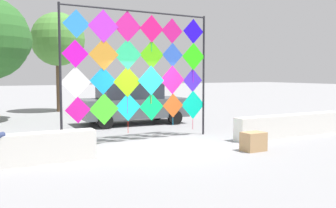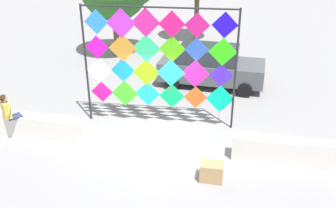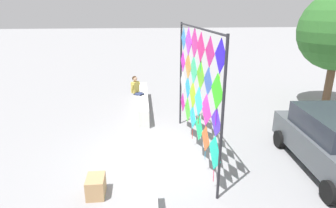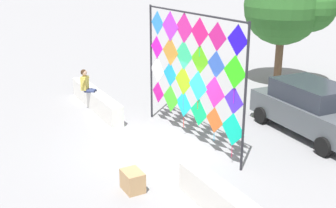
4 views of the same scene
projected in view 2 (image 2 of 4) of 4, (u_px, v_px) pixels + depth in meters
The scene contains 7 objects.
ground at pixel (159, 143), 12.00m from camera, with size 120.00×120.00×0.00m, color gray.
plaza_ledge_left at pixel (21, 125), 12.33m from camera, with size 4.52×0.45×0.74m, color silver.
plaza_ledge_right at pixel (312, 153), 10.79m from camera, with size 4.52×0.45×0.74m, color silver.
kite_display_rack at pixel (159, 58), 12.19m from camera, with size 5.03×0.34×4.05m.
seated_vendor at pixel (11, 112), 11.88m from camera, with size 0.73×0.75×1.58m.
parked_car at pixel (211, 66), 16.02m from camera, with size 4.47×2.29×1.70m.
cardboard_box_large at pixel (212, 172), 10.17m from camera, with size 0.62×0.45×0.52m, color tan.
Camera 2 is at (2.22, -10.06, 6.28)m, focal length 40.34 mm.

